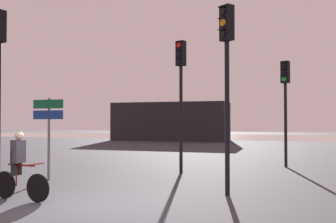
{
  "coord_description": "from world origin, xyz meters",
  "views": [
    {
      "loc": [
        4.41,
        -7.19,
        1.87
      ],
      "look_at": [
        0.5,
        5.0,
        2.2
      ],
      "focal_mm": 40.0,
      "sensor_mm": 36.0,
      "label": 1
    }
  ],
  "objects_px": {
    "traffic_light_near_right": "(227,64)",
    "traffic_light_center": "(181,82)",
    "traffic_light_far_right": "(285,93)",
    "direction_sign_post": "(48,124)",
    "distant_building": "(171,121)",
    "cyclist": "(19,165)"
  },
  "relations": [
    {
      "from": "traffic_light_far_right",
      "to": "cyclist",
      "type": "relative_size",
      "value": 2.54
    },
    {
      "from": "traffic_light_near_right",
      "to": "traffic_light_center",
      "type": "bearing_deg",
      "value": -18.52
    },
    {
      "from": "direction_sign_post",
      "to": "cyclist",
      "type": "relative_size",
      "value": 1.53
    },
    {
      "from": "distant_building",
      "to": "direction_sign_post",
      "type": "xyz_separation_m",
      "value": [
        3.73,
        -24.87,
        -0.04
      ]
    },
    {
      "from": "traffic_light_center",
      "to": "cyclist",
      "type": "relative_size",
      "value": 2.8
    },
    {
      "from": "traffic_light_far_right",
      "to": "traffic_light_center",
      "type": "xyz_separation_m",
      "value": [
        -3.57,
        -3.05,
        0.28
      ]
    },
    {
      "from": "traffic_light_center",
      "to": "traffic_light_far_right",
      "type": "bearing_deg",
      "value": -120.81
    },
    {
      "from": "distant_building",
      "to": "direction_sign_post",
      "type": "height_order",
      "value": "distant_building"
    },
    {
      "from": "traffic_light_far_right",
      "to": "traffic_light_center",
      "type": "bearing_deg",
      "value": 62.31
    },
    {
      "from": "distant_building",
      "to": "traffic_light_far_right",
      "type": "distance_m",
      "value": 21.91
    },
    {
      "from": "traffic_light_center",
      "to": "traffic_light_near_right",
      "type": "xyz_separation_m",
      "value": [
        2.2,
        -3.47,
        0.03
      ]
    },
    {
      "from": "distant_building",
      "to": "traffic_light_near_right",
      "type": "bearing_deg",
      "value": -69.62
    },
    {
      "from": "traffic_light_far_right",
      "to": "distant_building",
      "type": "bearing_deg",
      "value": -38.38
    },
    {
      "from": "traffic_light_far_right",
      "to": "direction_sign_post",
      "type": "distance_m",
      "value": 9.32
    },
    {
      "from": "cyclist",
      "to": "traffic_light_far_right",
      "type": "bearing_deg",
      "value": 152.33
    },
    {
      "from": "traffic_light_center",
      "to": "distant_building",
      "type": "bearing_deg",
      "value": -52.97
    },
    {
      "from": "traffic_light_center",
      "to": "direction_sign_post",
      "type": "relative_size",
      "value": 1.83
    },
    {
      "from": "distant_building",
      "to": "traffic_light_center",
      "type": "bearing_deg",
      "value": -71.72
    },
    {
      "from": "traffic_light_near_right",
      "to": "direction_sign_post",
      "type": "xyz_separation_m",
      "value": [
        -5.75,
        0.64,
        -1.53
      ]
    },
    {
      "from": "direction_sign_post",
      "to": "cyclist",
      "type": "height_order",
      "value": "direction_sign_post"
    },
    {
      "from": "traffic_light_far_right",
      "to": "traffic_light_center",
      "type": "relative_size",
      "value": 0.91
    },
    {
      "from": "traffic_light_far_right",
      "to": "cyclist",
      "type": "distance_m",
      "value": 10.7
    }
  ]
}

